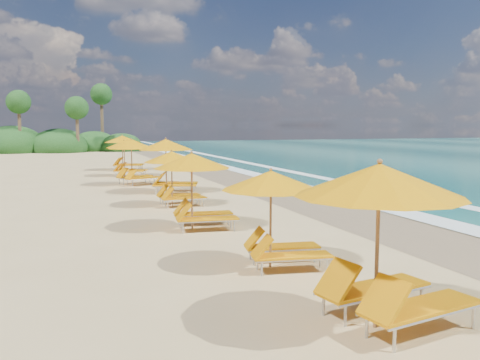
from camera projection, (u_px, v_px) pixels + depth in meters
ground at (240, 215)px, 17.05m from camera, size 160.00×160.00×0.00m
wet_sand at (342, 208)px, 18.39m from camera, size 4.00×160.00×0.01m
surf_foam at (402, 204)px, 19.29m from camera, size 4.00×160.00×0.01m
station_2 at (387, 233)px, 7.49m from camera, size 3.05×2.90×2.57m
station_3 at (278, 212)px, 10.68m from camera, size 2.58×2.46×2.15m
station_4 at (198, 185)px, 14.69m from camera, size 2.68×2.53×2.30m
station_5 at (176, 174)px, 18.90m from camera, size 2.35×2.18×2.14m
station_6 at (170, 162)px, 22.58m from camera, size 3.18×3.11×2.50m
station_7 at (135, 159)px, 25.56m from camera, size 3.10×3.05×2.40m
station_8 at (127, 156)px, 29.91m from camera, size 2.89×2.87×2.20m
station_9 at (125, 150)px, 33.94m from camera, size 3.09×3.01×2.43m
treeline at (22, 144)px, 56.23m from camera, size 25.80×8.80×9.74m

